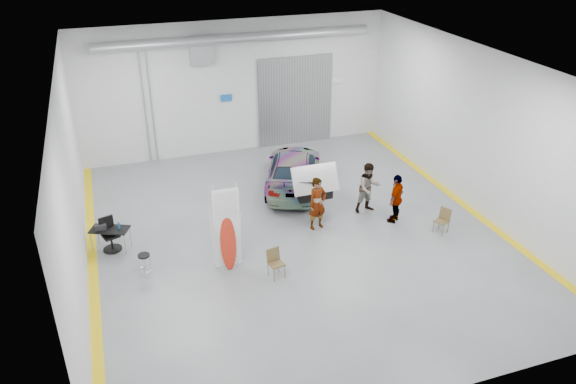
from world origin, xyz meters
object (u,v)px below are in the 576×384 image
object	(u,v)px
office_chair	(111,236)
folding_chair_far	(441,226)
person_a	(317,203)
shop_stool	(145,265)
person_b	(369,188)
person_c	(396,198)
surfboard_display	(228,236)
work_table	(107,229)
sedan_car	(294,169)
folding_chair_near	(276,269)

from	to	relation	value
office_chair	folding_chair_far	bearing A→B (deg)	-31.85
person_a	shop_stool	size ratio (longest dim) A/B	2.54
person_b	person_c	size ratio (longest dim) A/B	1.04
person_b	office_chair	distance (m)	9.30
surfboard_display	work_table	size ratio (longest dim) A/B	2.14
sedan_car	person_a	distance (m)	3.44
person_a	folding_chair_near	xyz separation A→B (m)	(-2.29, -2.37, -0.69)
office_chair	shop_stool	bearing A→B (deg)	-83.00
person_c	shop_stool	xyz separation A→B (m)	(-8.98, -0.53, -0.55)
person_c	office_chair	size ratio (longest dim) A/B	1.62
sedan_car	person_a	bearing A→B (deg)	107.07
folding_chair_near	folding_chair_far	bearing A→B (deg)	-6.35
person_a	shop_stool	world-z (taller)	person_a
person_b	folding_chair_far	bearing A→B (deg)	-56.60
work_table	person_a	bearing A→B (deg)	-7.38
folding_chair_far	shop_stool	bearing A→B (deg)	-119.56
folding_chair_near	office_chair	distance (m)	5.77
person_a	work_table	distance (m)	7.16
person_a	work_table	xyz separation A→B (m)	(-7.10, 0.92, -0.19)
person_b	surfboard_display	world-z (taller)	surfboard_display
folding_chair_near	office_chair	bearing A→B (deg)	133.22
person_a	folding_chair_near	bearing A→B (deg)	-146.93
person_a	sedan_car	bearing A→B (deg)	71.94
surfboard_display	shop_stool	size ratio (longest dim) A/B	3.88
folding_chair_far	office_chair	size ratio (longest dim) A/B	0.79
sedan_car	surfboard_display	bearing A→B (deg)	73.70
shop_stool	folding_chair_near	bearing A→B (deg)	-19.58
person_b	person_a	bearing A→B (deg)	-170.77
person_b	folding_chair_far	size ratio (longest dim) A/B	2.14
person_b	person_c	bearing A→B (deg)	-63.20
surfboard_display	folding_chair_near	bearing A→B (deg)	-35.05
sedan_car	person_b	xyz separation A→B (m)	(1.94, -2.88, 0.23)
folding_chair_near	person_a	bearing A→B (deg)	33.85
person_b	work_table	size ratio (longest dim) A/B	1.40
person_b	work_table	distance (m)	9.36
sedan_car	folding_chair_far	size ratio (longest dim) A/B	5.68
person_b	work_table	world-z (taller)	person_b
folding_chair_near	work_table	size ratio (longest dim) A/B	0.67
surfboard_display	folding_chair_far	distance (m)	7.62
surfboard_display	office_chair	bearing A→B (deg)	146.41
person_b	surfboard_display	size ratio (longest dim) A/B	0.65
person_c	folding_chair_near	distance (m)	5.52
shop_stool	office_chair	distance (m)	2.12
person_c	shop_stool	distance (m)	9.01
person_a	shop_stool	distance (m)	6.23
surfboard_display	folding_chair_far	bearing A→B (deg)	-1.48
sedan_car	person_b	size ratio (longest dim) A/B	2.65
surfboard_display	shop_stool	distance (m)	2.72
sedan_car	person_a	xyz separation A→B (m)	(-0.31, -3.42, 0.23)
person_a	office_chair	bearing A→B (deg)	159.70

